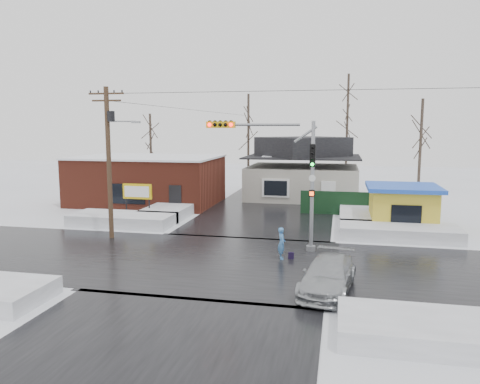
% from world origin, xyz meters
% --- Properties ---
extents(ground, '(120.00, 120.00, 0.00)m').
position_xyz_m(ground, '(0.00, 0.00, 0.00)').
color(ground, white).
rests_on(ground, ground).
extents(road_ns, '(10.00, 120.00, 0.02)m').
position_xyz_m(road_ns, '(0.00, 0.00, 0.01)').
color(road_ns, black).
rests_on(road_ns, ground).
extents(road_ew, '(120.00, 10.00, 0.02)m').
position_xyz_m(road_ew, '(0.00, 0.00, 0.01)').
color(road_ew, black).
rests_on(road_ew, ground).
extents(snowbank_nw, '(7.00, 3.00, 0.80)m').
position_xyz_m(snowbank_nw, '(-9.00, 7.00, 0.40)').
color(snowbank_nw, white).
rests_on(snowbank_nw, ground).
extents(snowbank_ne, '(7.00, 3.00, 0.80)m').
position_xyz_m(snowbank_ne, '(9.00, 7.00, 0.40)').
color(snowbank_ne, white).
rests_on(snowbank_ne, ground).
extents(snowbank_se, '(7.00, 3.00, 0.70)m').
position_xyz_m(snowbank_se, '(9.00, -7.00, 0.35)').
color(snowbank_se, white).
rests_on(snowbank_se, ground).
extents(snowbank_nside_w, '(3.00, 8.00, 0.80)m').
position_xyz_m(snowbank_nside_w, '(-7.00, 12.00, 0.40)').
color(snowbank_nside_w, white).
rests_on(snowbank_nside_w, ground).
extents(snowbank_nside_e, '(3.00, 8.00, 0.80)m').
position_xyz_m(snowbank_nside_e, '(7.00, 12.00, 0.40)').
color(snowbank_nside_e, white).
rests_on(snowbank_nside_e, ground).
extents(traffic_signal, '(6.05, 0.68, 7.00)m').
position_xyz_m(traffic_signal, '(2.43, 2.97, 4.54)').
color(traffic_signal, gray).
rests_on(traffic_signal, ground).
extents(utility_pole, '(3.15, 0.44, 9.00)m').
position_xyz_m(utility_pole, '(-7.93, 3.50, 5.11)').
color(utility_pole, '#382619').
rests_on(utility_pole, ground).
extents(brick_building, '(12.20, 8.20, 4.12)m').
position_xyz_m(brick_building, '(-11.00, 15.99, 2.08)').
color(brick_building, maroon).
rests_on(brick_building, ground).
extents(marquee_sign, '(2.20, 0.21, 2.55)m').
position_xyz_m(marquee_sign, '(-9.00, 9.49, 1.92)').
color(marquee_sign, black).
rests_on(marquee_sign, ground).
extents(house, '(10.40, 8.40, 5.76)m').
position_xyz_m(house, '(2.00, 22.00, 2.62)').
color(house, '#AEAA9D').
rests_on(house, ground).
extents(kiosk, '(4.60, 4.60, 2.88)m').
position_xyz_m(kiosk, '(9.50, 9.99, 1.46)').
color(kiosk, gold).
rests_on(kiosk, ground).
extents(fence, '(8.00, 0.12, 1.80)m').
position_xyz_m(fence, '(6.50, 14.00, 0.90)').
color(fence, black).
rests_on(fence, ground).
extents(tree_far_left, '(3.00, 3.00, 10.00)m').
position_xyz_m(tree_far_left, '(-4.00, 26.00, 7.95)').
color(tree_far_left, '#332821').
rests_on(tree_far_left, ground).
extents(tree_far_mid, '(3.00, 3.00, 12.00)m').
position_xyz_m(tree_far_mid, '(6.00, 28.00, 9.54)').
color(tree_far_mid, '#332821').
rests_on(tree_far_mid, ground).
extents(tree_far_right, '(3.00, 3.00, 9.00)m').
position_xyz_m(tree_far_right, '(12.00, 20.00, 7.16)').
color(tree_far_right, '#332821').
rests_on(tree_far_right, ground).
extents(tree_far_west, '(3.00, 3.00, 8.00)m').
position_xyz_m(tree_far_west, '(-14.00, 24.00, 6.36)').
color(tree_far_west, '#332821').
rests_on(tree_far_west, ground).
extents(pedestrian, '(0.53, 0.67, 1.63)m').
position_xyz_m(pedestrian, '(2.63, 1.15, 0.81)').
color(pedestrian, '#4783C7').
rests_on(pedestrian, ground).
extents(car, '(2.52, 4.92, 1.37)m').
position_xyz_m(car, '(5.07, -3.16, 0.68)').
color(car, '#AAADB1').
rests_on(car, ground).
extents(shopping_bag, '(0.28, 0.13, 0.35)m').
position_xyz_m(shopping_bag, '(3.12, 1.21, 0.17)').
color(shopping_bag, black).
rests_on(shopping_bag, ground).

